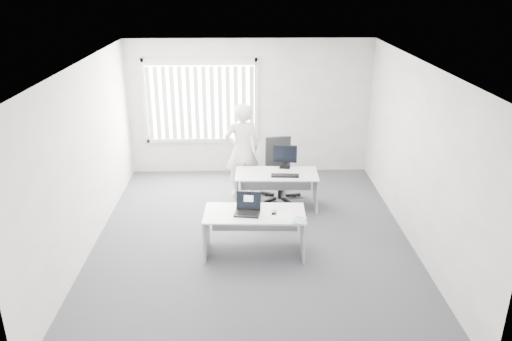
{
  "coord_description": "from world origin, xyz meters",
  "views": [
    {
      "loc": [
        -0.12,
        -7.05,
        3.99
      ],
      "look_at": [
        0.06,
        0.15,
        1.13
      ],
      "focal_mm": 35.0,
      "sensor_mm": 36.0,
      "label": 1
    }
  ],
  "objects_px": {
    "office_chair": "(279,180)",
    "laptop": "(247,205)",
    "desk_far": "(276,183)",
    "person": "(242,150)",
    "desk_near": "(255,224)",
    "monitor": "(285,157)"
  },
  "relations": [
    {
      "from": "office_chair",
      "to": "person",
      "type": "bearing_deg",
      "value": 159.85
    },
    {
      "from": "desk_near",
      "to": "desk_far",
      "type": "bearing_deg",
      "value": 77.08
    },
    {
      "from": "office_chair",
      "to": "laptop",
      "type": "distance_m",
      "value": 2.22
    },
    {
      "from": "desk_far",
      "to": "office_chair",
      "type": "distance_m",
      "value": 0.46
    },
    {
      "from": "desk_near",
      "to": "monitor",
      "type": "xyz_separation_m",
      "value": [
        0.59,
        1.86,
        0.39
      ]
    },
    {
      "from": "monitor",
      "to": "laptop",
      "type": "bearing_deg",
      "value": -101.43
    },
    {
      "from": "laptop",
      "to": "person",
      "type": "bearing_deg",
      "value": 101.06
    },
    {
      "from": "office_chair",
      "to": "person",
      "type": "xyz_separation_m",
      "value": [
        -0.7,
        0.14,
        0.54
      ]
    },
    {
      "from": "office_chair",
      "to": "person",
      "type": "height_order",
      "value": "person"
    },
    {
      "from": "desk_near",
      "to": "laptop",
      "type": "height_order",
      "value": "laptop"
    },
    {
      "from": "office_chair",
      "to": "person",
      "type": "relative_size",
      "value": 0.64
    },
    {
      "from": "office_chair",
      "to": "monitor",
      "type": "relative_size",
      "value": 2.65
    },
    {
      "from": "office_chair",
      "to": "desk_far",
      "type": "bearing_deg",
      "value": -109.57
    },
    {
      "from": "office_chair",
      "to": "laptop",
      "type": "bearing_deg",
      "value": -115.18
    },
    {
      "from": "person",
      "to": "laptop",
      "type": "xyz_separation_m",
      "value": [
        0.07,
        -2.22,
        -0.08
      ]
    },
    {
      "from": "desk_near",
      "to": "laptop",
      "type": "bearing_deg",
      "value": -154.88
    },
    {
      "from": "laptop",
      "to": "desk_far",
      "type": "bearing_deg",
      "value": 81.02
    },
    {
      "from": "desk_near",
      "to": "laptop",
      "type": "relative_size",
      "value": 4.13
    },
    {
      "from": "person",
      "to": "laptop",
      "type": "relative_size",
      "value": 4.9
    },
    {
      "from": "office_chair",
      "to": "laptop",
      "type": "height_order",
      "value": "office_chair"
    },
    {
      "from": "desk_far",
      "to": "office_chair",
      "type": "bearing_deg",
      "value": 80.64
    },
    {
      "from": "desk_far",
      "to": "person",
      "type": "bearing_deg",
      "value": 138.33
    }
  ]
}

